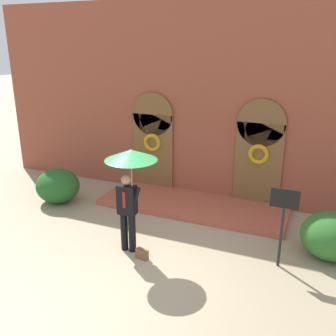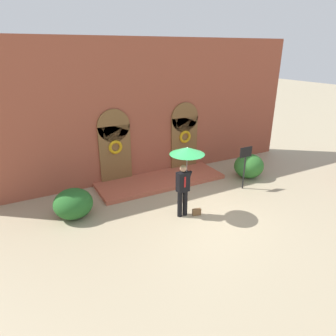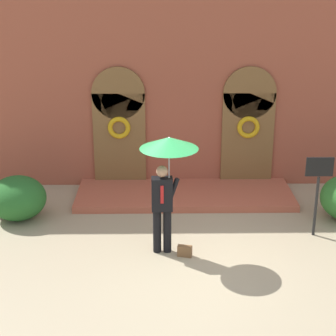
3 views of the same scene
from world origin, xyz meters
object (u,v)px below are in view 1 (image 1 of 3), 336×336
handbag (142,254)px  shrub_left (58,186)px  sign_post (283,215)px  person_with_umbrella (130,170)px  shrub_right (331,236)px

handbag → shrub_left: bearing=166.9°
handbag → shrub_left: (-3.62, 1.78, 0.38)m
handbag → sign_post: 3.06m
person_with_umbrella → shrub_left: bearing=154.4°
shrub_left → shrub_right: (7.32, -0.13, 0.02)m
handbag → sign_post: (2.74, 0.88, 1.05)m
sign_post → shrub_left: 6.46m
shrub_left → shrub_right: shrub_right is taller
handbag → sign_post: sign_post is taller
sign_post → shrub_left: (-6.36, 0.90, -0.67)m
shrub_right → handbag: bearing=-156.0°
handbag → shrub_right: (3.70, 1.65, 0.40)m
handbag → person_with_umbrella: bearing=162.4°
shrub_left → shrub_right: 7.32m
sign_post → shrub_left: sign_post is taller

